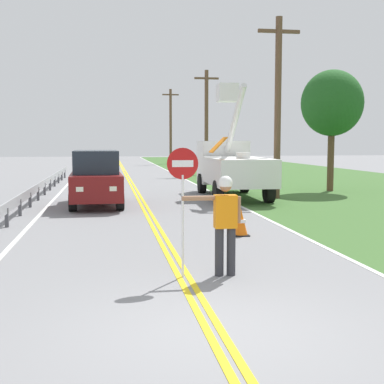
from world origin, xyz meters
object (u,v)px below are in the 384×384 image
roadside_tree_verge (332,104)px  utility_pole_mid (206,120)px  utility_pole_near (278,105)px  traffic_cone_lead (241,223)px  utility_pole_far (171,125)px  stop_sign_paddle (183,183)px  utility_bucket_truck (231,165)px  oncoming_suv_nearest (96,178)px  flagger_worker (225,219)px

roadside_tree_verge → utility_pole_mid: bearing=104.3°
utility_pole_near → traffic_cone_lead: size_ratio=10.89×
utility_pole_near → utility_pole_far: size_ratio=0.94×
utility_pole_near → utility_pole_far: bearing=90.5°
stop_sign_paddle → roadside_tree_verge: roadside_tree_verge is taller
stop_sign_paddle → utility_bucket_truck: utility_bucket_truck is taller
traffic_cone_lead → stop_sign_paddle: bearing=-118.1°
stop_sign_paddle → utility_bucket_truck: size_ratio=0.34×
traffic_cone_lead → roadside_tree_verge: roadside_tree_verge is taller
oncoming_suv_nearest → utility_pole_near: utility_pole_near is taller
utility_pole_near → utility_pole_mid: bearing=89.7°
oncoming_suv_nearest → traffic_cone_lead: (3.84, -6.99, -0.72)m
traffic_cone_lead → flagger_worker: bearing=-108.6°
utility_bucket_truck → utility_pole_near: (1.77, -1.07, 2.59)m
stop_sign_paddle → utility_pole_far: 48.38m
utility_pole_mid → utility_pole_far: 18.83m
utility_bucket_truck → oncoming_suv_nearest: 6.37m
oncoming_suv_nearest → utility_pole_near: 8.27m
utility_bucket_truck → oncoming_suv_nearest: bearing=-156.3°
traffic_cone_lead → roadside_tree_verge: 14.05m
utility_bucket_truck → utility_pole_mid: utility_pole_mid is taller
utility_pole_mid → traffic_cone_lead: (-3.85, -25.28, -3.67)m
utility_pole_near → traffic_cone_lead: (-3.75, -8.48, -3.65)m
oncoming_suv_nearest → roadside_tree_verge: roadside_tree_verge is taller
utility_pole_near → oncoming_suv_nearest: bearing=-168.9°
utility_bucket_truck → utility_pole_far: utility_pole_far is taller
roadside_tree_verge → utility_pole_far: bearing=96.9°
flagger_worker → roadside_tree_verge: bearing=60.1°
stop_sign_paddle → flagger_worker: bearing=-0.4°
utility_pole_near → roadside_tree_verge: 4.62m
utility_pole_mid → utility_pole_near: bearing=-90.3°
utility_pole_far → roadside_tree_verge: bearing=-83.1°
flagger_worker → utility_pole_mid: bearing=80.0°
stop_sign_paddle → utility_pole_mid: 29.86m
utility_pole_near → traffic_cone_lead: 9.96m
utility_pole_far → roadside_tree_verge: size_ratio=1.37×
oncoming_suv_nearest → utility_pole_mid: bearing=67.2°
utility_bucket_truck → roadside_tree_verge: size_ratio=1.16×
utility_pole_far → utility_pole_mid: bearing=-88.7°
roadside_tree_verge → stop_sign_paddle: bearing=-122.1°
utility_bucket_truck → roadside_tree_verge: roadside_tree_verge is taller
traffic_cone_lead → roadside_tree_verge: (7.42, 11.27, 3.93)m
utility_pole_far → traffic_cone_lead: utility_pole_far is taller
oncoming_suv_nearest → utility_bucket_truck: bearing=23.7°
stop_sign_paddle → utility_pole_far: size_ratio=0.29×
flagger_worker → roadside_tree_verge: roadside_tree_verge is taller
stop_sign_paddle → utility_pole_far: utility_pole_far is taller
oncoming_suv_nearest → utility_pole_far: bearing=78.9°
flagger_worker → utility_bucket_truck: (3.29, 13.45, 0.35)m
stop_sign_paddle → traffic_cone_lead: bearing=61.9°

